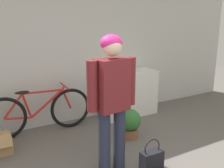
% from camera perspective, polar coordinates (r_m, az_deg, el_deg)
% --- Properties ---
extents(wall_back, '(8.00, 0.07, 2.60)m').
position_cam_1_polar(wall_back, '(4.56, -11.61, 7.25)').
color(wall_back, silver).
rests_on(wall_back, ground_plane).
extents(side_shelf, '(1.08, 0.47, 0.85)m').
position_cam_1_polar(side_shelf, '(5.02, 3.52, -2.03)').
color(side_shelf, white).
rests_on(side_shelf, ground_plane).
extents(person, '(0.62, 0.27, 1.67)m').
position_cam_1_polar(person, '(3.01, -0.01, -2.18)').
color(person, '#23283D').
rests_on(person, ground_plane).
extents(bicycle, '(1.74, 0.46, 0.76)m').
position_cam_1_polar(bicycle, '(4.39, -15.63, -5.90)').
color(bicycle, black).
rests_on(bicycle, ground_plane).
extents(banana, '(0.28, 0.08, 0.04)m').
position_cam_1_polar(banana, '(4.93, 2.68, 2.96)').
color(banana, '#EAD64C').
rests_on(banana, side_shelf).
extents(handbag, '(0.29, 0.14, 0.41)m').
position_cam_1_polar(handbag, '(3.42, 8.62, -15.90)').
color(handbag, black).
rests_on(handbag, ground_plane).
extents(potted_plant, '(0.34, 0.34, 0.47)m').
position_cam_1_polar(potted_plant, '(4.12, 3.92, -8.35)').
color(potted_plant, brown).
rests_on(potted_plant, ground_plane).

